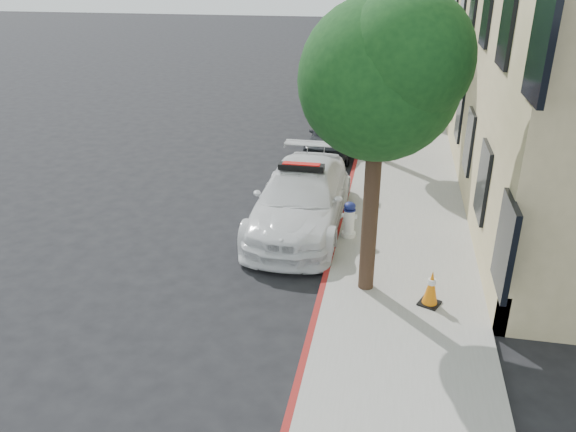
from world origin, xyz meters
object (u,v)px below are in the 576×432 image
Objects in this scene: parked_car_far at (345,96)px; police_car at (301,198)px; parked_car_mid at (334,134)px; fire_hydrant at (349,220)px; traffic_cone at (431,288)px.

police_car is at bearing -87.11° from parked_car_far.
parked_car_mid reaches higher than parked_car_far.
parked_car_mid is 0.98× the size of parked_car_far.
parked_car_mid reaches higher than fire_hydrant.
police_car is 6.07× the size of fire_hydrant.
traffic_cone is (1.78, -2.60, -0.07)m from fire_hydrant.
fire_hydrant reaches higher than traffic_cone.
police_car is at bearing 158.47° from fire_hydrant.
traffic_cone is at bearing -67.86° from parked_car_mid.
parked_car_mid reaches higher than traffic_cone.
police_car is 12.22m from parked_car_far.
fire_hydrant is at bearing -75.61° from parked_car_mid.
police_car is 4.42m from traffic_cone.
police_car is 1.34× the size of parked_car_far.
parked_car_far is at bearing 101.67° from traffic_cone.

